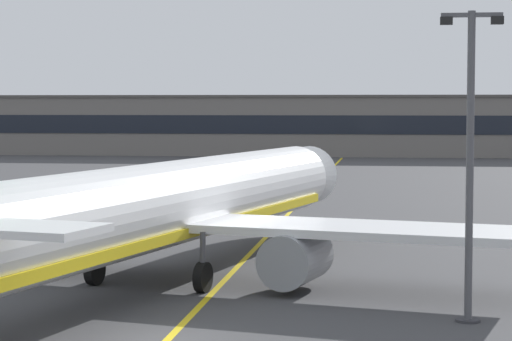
{
  "coord_description": "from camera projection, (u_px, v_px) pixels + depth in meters",
  "views": [
    {
      "loc": [
        7.53,
        -33.9,
        7.97
      ],
      "look_at": [
        1.79,
        9.58,
        5.16
      ],
      "focal_mm": 73.26,
      "sensor_mm": 36.0,
      "label": 1
    }
  ],
  "objects": [
    {
      "name": "ground_plane",
      "position": [
        166.0,
        341.0,
        35.03
      ],
      "size": [
        400.0,
        400.0,
        0.0
      ],
      "primitive_type": "plane",
      "color": "#3D3D3F"
    },
    {
      "name": "taxiway_centreline",
      "position": [
        271.0,
        232.0,
        64.71
      ],
      "size": [
        0.54,
        180.0,
        0.01
      ],
      "primitive_type": "cube",
      "rotation": [
        0.0,
        0.0,
        0.0
      ],
      "color": "yellow",
      "rests_on": "ground"
    },
    {
      "name": "airliner_foreground",
      "position": [
        166.0,
        207.0,
        46.52
      ],
      "size": [
        32.24,
        41.03,
        11.65
      ],
      "color": "white",
      "rests_on": "ground"
    },
    {
      "name": "apron_lamp_post",
      "position": [
        470.0,
        160.0,
        37.8
      ],
      "size": [
        2.24,
        0.9,
        11.31
      ],
      "color": "#515156",
      "rests_on": "ground"
    },
    {
      "name": "terminal_building",
      "position": [
        419.0,
        125.0,
        159.45
      ],
      "size": [
        151.43,
        12.4,
        9.3
      ],
      "color": "slate",
      "rests_on": "ground"
    }
  ]
}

